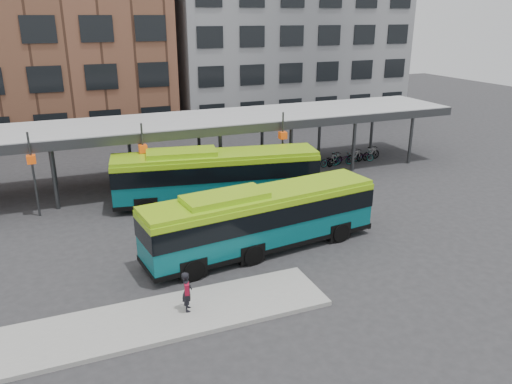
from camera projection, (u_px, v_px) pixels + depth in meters
name	position (u px, v px, depth m)	size (l,w,h in m)	color
ground	(253.00, 262.00, 22.77)	(120.00, 120.00, 0.00)	#28282B
boarding_island	(144.00, 322.00, 18.16)	(14.00, 3.00, 0.18)	gray
canopy	(179.00, 124.00, 32.66)	(40.00, 6.53, 4.80)	#999B9E
building_brick	(9.00, 11.00, 43.42)	(26.00, 14.00, 22.00)	brown
building_grey	(280.00, 21.00, 53.03)	(24.00, 14.00, 20.00)	slate
bus_front	(261.00, 218.00, 23.46)	(11.70, 3.86, 3.17)	#08565C
bus_rear	(216.00, 174.00, 29.56)	(12.31, 4.55, 3.32)	#08565C
pedestrian	(187.00, 291.00, 18.50)	(0.50, 0.66, 1.58)	black
bike_rack	(349.00, 157.00, 37.69)	(5.68, 1.32, 1.07)	slate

